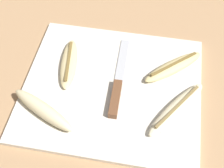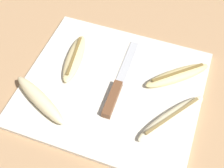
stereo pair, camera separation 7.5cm
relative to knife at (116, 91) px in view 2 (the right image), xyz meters
name	(u,v)px [view 2 (the right image)]	position (x,y,z in m)	size (l,w,h in m)	color
ground_plane	(112,89)	(-0.01, 0.01, -0.02)	(4.00, 4.00, 0.00)	tan
cutting_board	(112,88)	(-0.01, 0.01, -0.01)	(0.43, 0.38, 0.01)	silver
knife	(116,91)	(0.00, 0.00, 0.00)	(0.03, 0.24, 0.02)	brown
banana_bright_far	(172,118)	(0.14, -0.03, 0.00)	(0.14, 0.18, 0.02)	beige
banana_mellow_near	(74,58)	(-0.13, 0.06, 0.00)	(0.06, 0.16, 0.02)	beige
banana_cream_curved	(40,100)	(-0.15, -0.09, 0.01)	(0.17, 0.11, 0.03)	beige
banana_spotted_left	(177,75)	(0.13, 0.09, 0.00)	(0.15, 0.14, 0.02)	#DBC684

